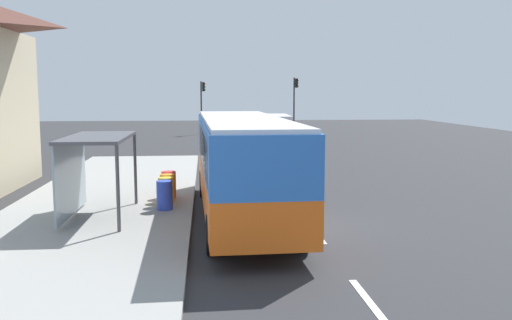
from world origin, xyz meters
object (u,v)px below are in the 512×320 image
sedan_far (257,124)px  recycling_bin_yellow (166,191)px  sedan_near (268,130)px  recycling_bin_red (169,184)px  bus (242,161)px  white_van (275,128)px  bus_shelter (88,155)px  traffic_light_far_side (202,99)px  traffic_light_near_side (295,97)px  recycling_bin_orange (167,188)px  recycling_bin_blue (165,195)px

sedan_far → recycling_bin_yellow: (-6.50, -36.21, -0.14)m
sedan_near → recycling_bin_red: bearing=-104.5°
bus → sedan_far: 37.91m
white_van → sedan_near: white_van is taller
recycling_bin_yellow → bus_shelter: (-2.21, -1.56, 1.44)m
sedan_near → recycling_bin_yellow: size_ratio=4.73×
sedan_near → traffic_light_far_side: traffic_light_far_side is taller
bus → traffic_light_near_side: 34.59m
traffic_light_far_side → white_van: bearing=-66.1°
sedan_far → recycling_bin_orange: 36.10m
recycling_bin_blue → recycling_bin_red: same height
recycling_bin_orange → traffic_light_near_side: (9.70, 31.62, 2.82)m
white_van → sedan_far: bearing=89.6°
white_van → sedan_far: (0.10, 15.06, -0.55)m
bus → recycling_bin_blue: size_ratio=11.66×
recycling_bin_orange → recycling_bin_red: (0.00, 0.70, 0.00)m
bus → recycling_bin_orange: bearing=138.9°
sedan_near → recycling_bin_orange: sedan_near is taller
sedan_far → traffic_light_near_side: size_ratio=0.85×
sedan_near → recycling_bin_yellow: sedan_near is taller
recycling_bin_orange → bus_shelter: size_ratio=0.24×
recycling_bin_orange → traffic_light_far_side: 32.55m
traffic_light_near_side → recycling_bin_yellow: bearing=-106.7°
recycling_bin_red → traffic_light_near_side: size_ratio=0.18×
sedan_far → traffic_light_near_side: 5.70m
traffic_light_near_side → bus_shelter: bearing=-109.4°
sedan_near → traffic_light_far_side: size_ratio=0.91×
bus → sedan_far: size_ratio=2.47×
recycling_bin_yellow → recycling_bin_orange: size_ratio=1.00×
recycling_bin_blue → recycling_bin_red: 2.10m
bus → bus_shelter: 4.71m
traffic_light_near_side → white_van: bearing=-106.4°
recycling_bin_blue → traffic_light_far_side: size_ratio=0.19×
white_van → traffic_light_near_side: bearing=73.6°
recycling_bin_yellow → recycling_bin_blue: bearing=-90.0°
sedan_far → recycling_bin_yellow: 36.79m
recycling_bin_yellow → recycling_bin_orange: same height
recycling_bin_yellow → recycling_bin_orange: (0.00, 0.70, 0.00)m
sedan_far → recycling_bin_blue: size_ratio=4.73×
sedan_near → recycling_bin_blue: 27.98m
bus → traffic_light_far_side: bearing=92.3°
bus_shelter → recycling_bin_yellow: bearing=35.1°
bus → traffic_light_near_side: (7.21, 33.79, 1.64)m
bus → white_van: bearing=80.2°
recycling_bin_blue → traffic_light_near_side: bearing=73.6°
recycling_bin_red → bus_shelter: (-2.21, -2.96, 1.44)m
sedan_near → bus: bearing=-98.2°
bus → sedan_near: 28.29m
bus → traffic_light_near_side: traffic_light_near_side is taller
bus → recycling_bin_blue: bus is taller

